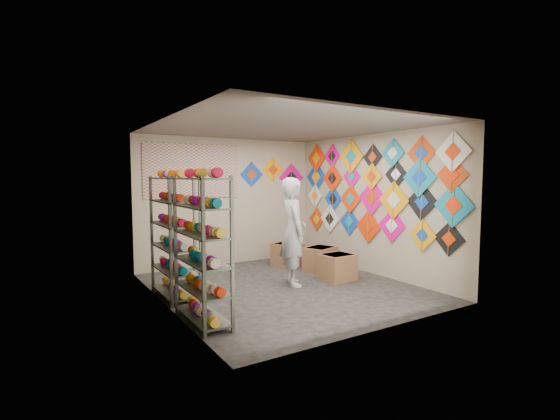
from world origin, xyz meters
TOP-DOWN VIEW (x-y plane):
  - ground at (0.00, 0.00)m, footprint 4.50×4.50m
  - room_walls at (0.00, 0.00)m, footprint 4.50×4.50m
  - shelf_rack_front at (-1.78, -0.85)m, footprint 0.40×1.10m
  - shelf_rack_back at (-1.78, 0.45)m, footprint 0.40×1.10m
  - string_spools at (-1.78, -0.20)m, footprint 0.12×2.36m
  - kite_wall_display at (1.98, -0.02)m, footprint 0.06×4.32m
  - back_wall_kites at (1.14, 2.24)m, footprint 1.67×0.02m
  - poster at (-0.80, 2.23)m, footprint 2.00×0.01m
  - shopkeeper at (0.22, 0.05)m, footprint 0.95×0.85m
  - carton_a at (1.06, -0.12)m, footprint 0.61×0.52m
  - carton_b at (1.26, 0.65)m, footprint 0.71×0.65m
  - carton_c at (0.94, 1.37)m, footprint 0.65×0.68m

SIDE VIEW (x-z plane):
  - ground at x=0.00m, z-range 0.00..0.00m
  - carton_c at x=0.94m, z-range 0.00..0.48m
  - carton_b at x=1.26m, z-range 0.00..0.48m
  - carton_a at x=1.06m, z-range 0.00..0.48m
  - shopkeeper at x=0.22m, z-range 0.00..1.87m
  - shelf_rack_front at x=-1.78m, z-range 0.00..1.90m
  - shelf_rack_back at x=-1.78m, z-range 0.00..1.90m
  - string_spools at x=-1.78m, z-range 0.99..1.11m
  - kite_wall_display at x=1.98m, z-range 0.60..2.66m
  - room_walls at x=0.00m, z-range -0.61..3.89m
  - back_wall_kites at x=1.14m, z-range 1.54..2.33m
  - poster at x=-0.80m, z-range 1.45..2.55m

